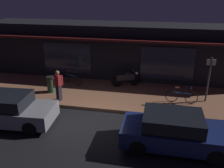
{
  "coord_description": "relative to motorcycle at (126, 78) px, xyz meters",
  "views": [
    {
      "loc": [
        2.64,
        -9.38,
        5.77
      ],
      "look_at": [
        0.31,
        2.4,
        0.95
      ],
      "focal_mm": 38.56,
      "sensor_mm": 36.0,
      "label": 1
    }
  ],
  "objects": [
    {
      "name": "person_photographer",
      "position": [
        -3.2,
        -2.7,
        0.38
      ],
      "size": [
        0.44,
        0.56,
        1.67
      ],
      "color": "#28232D",
      "rests_on": "sidewalk_slab"
    },
    {
      "name": "storefront_building",
      "position": [
        -0.8,
        2.15,
        1.16
      ],
      "size": [
        18.0,
        3.3,
        3.6
      ],
      "color": "black",
      "rests_on": "ground_plane"
    },
    {
      "name": "sidewalk_slab",
      "position": [
        -0.8,
        -1.23,
        -0.57
      ],
      "size": [
        18.0,
        4.0,
        0.15
      ],
      "primitive_type": "cube",
      "color": "brown",
      "rests_on": "ground_plane"
    },
    {
      "name": "ground_plane",
      "position": [
        -0.8,
        -4.23,
        -0.65
      ],
      "size": [
        60.0,
        60.0,
        0.0
      ],
      "primitive_type": "plane",
      "color": "black"
    },
    {
      "name": "parked_car_across",
      "position": [
        2.67,
        -5.49,
        0.06
      ],
      "size": [
        4.12,
        1.81,
        1.42
      ],
      "color": "black",
      "rests_on": "ground_plane"
    },
    {
      "name": "trash_bin",
      "position": [
        -4.09,
        -1.74,
        -0.03
      ],
      "size": [
        0.48,
        0.48,
        0.93
      ],
      "color": "#2D4C33",
      "rests_on": "sidewalk_slab"
    },
    {
      "name": "bicycle_parked",
      "position": [
        -3.36,
        -0.29,
        -0.14
      ],
      "size": [
        1.55,
        0.69,
        0.91
      ],
      "color": "black",
      "rests_on": "sidewalk_slab"
    },
    {
      "name": "motorcycle",
      "position": [
        0.0,
        0.0,
        0.0
      ],
      "size": [
        1.62,
        0.82,
        0.97
      ],
      "color": "black",
      "rests_on": "sidewalk_slab"
    },
    {
      "name": "bicycle_extra",
      "position": [
        3.18,
        -1.75,
        -0.14
      ],
      "size": [
        1.66,
        0.42,
        0.91
      ],
      "color": "black",
      "rests_on": "sidewalk_slab"
    },
    {
      "name": "sign_post",
      "position": [
        4.48,
        -1.29,
        0.86
      ],
      "size": [
        0.44,
        0.09,
        2.4
      ],
      "color": "#47474C",
      "rests_on": "sidewalk_slab"
    },
    {
      "name": "parked_car_far",
      "position": [
        -4.62,
        -5.14,
        0.06
      ],
      "size": [
        4.2,
        2.02,
        1.42
      ],
      "color": "black",
      "rests_on": "ground_plane"
    }
  ]
}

